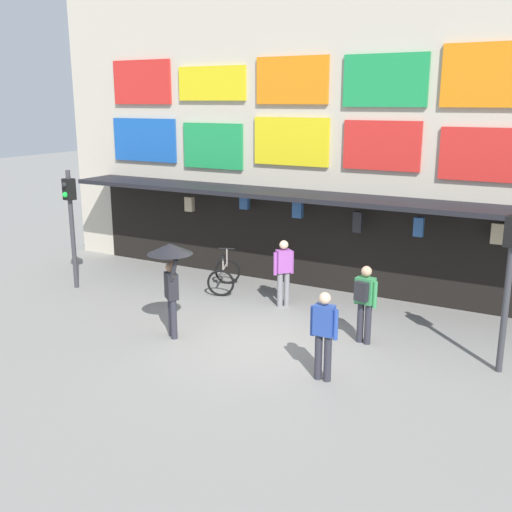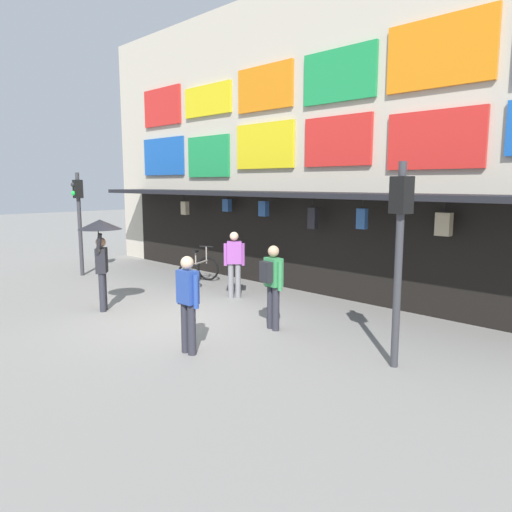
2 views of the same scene
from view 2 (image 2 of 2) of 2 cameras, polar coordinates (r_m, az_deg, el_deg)
name	(u,v)px [view 2 (image 2 of 2)]	position (r m, az deg, el deg)	size (l,w,h in m)	color
ground_plane	(178,318)	(10.62, -9.24, -7.24)	(80.00, 80.00, 0.00)	gray
shopfront	(313,142)	(13.44, 6.75, 13.17)	(18.00, 2.60, 8.00)	beige
traffic_light_near	(79,207)	(15.97, -20.22, 5.42)	(0.31, 0.34, 3.20)	#38383D
traffic_light_far	(400,232)	(7.67, 16.66, 2.72)	(0.32, 0.35, 3.20)	#38383D
bicycle_parked	(199,270)	(13.98, -6.76, -1.70)	(1.11, 1.35, 1.05)	black
pedestrian_in_white	(272,281)	(9.46, 1.94, -2.96)	(0.52, 0.41, 1.68)	#2D2D38
pedestrian_in_blue	(234,261)	(12.11, -2.58, -0.58)	(0.40, 0.42, 1.68)	gray
pedestrian_in_black	(188,299)	(8.21, -8.05, -5.07)	(0.53, 0.22, 1.68)	#2D2D38
pedestrian_with_umbrella	(101,239)	(11.32, -17.88, 1.92)	(0.96, 0.96, 2.08)	#2D2D38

